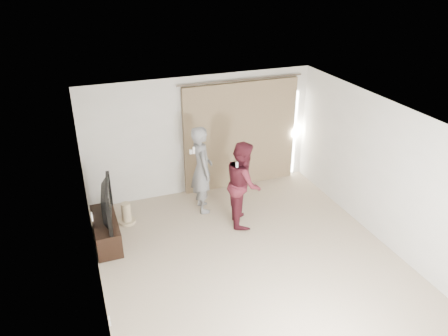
{
  "coord_description": "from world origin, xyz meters",
  "views": [
    {
      "loc": [
        -2.56,
        -5.58,
        4.79
      ],
      "look_at": [
        -0.04,
        1.2,
        1.24
      ],
      "focal_mm": 35.0,
      "sensor_mm": 36.0,
      "label": 1
    }
  ],
  "objects_px": {
    "tv": "(102,203)",
    "person_man": "(202,169)",
    "tv_console": "(106,230)",
    "person_woman": "(243,183)"
  },
  "relations": [
    {
      "from": "tv",
      "to": "person_man",
      "type": "bearing_deg",
      "value": -69.26
    },
    {
      "from": "tv_console",
      "to": "tv",
      "type": "height_order",
      "value": "tv"
    },
    {
      "from": "person_man",
      "to": "person_woman",
      "type": "bearing_deg",
      "value": -50.54
    },
    {
      "from": "tv_console",
      "to": "person_man",
      "type": "distance_m",
      "value": 2.18
    },
    {
      "from": "tv_console",
      "to": "person_woman",
      "type": "bearing_deg",
      "value": -5.22
    },
    {
      "from": "tv_console",
      "to": "person_man",
      "type": "height_order",
      "value": "person_man"
    },
    {
      "from": "person_woman",
      "to": "person_man",
      "type": "bearing_deg",
      "value": 129.46
    },
    {
      "from": "tv_console",
      "to": "person_woman",
      "type": "distance_m",
      "value": 2.7
    },
    {
      "from": "tv_console",
      "to": "tv",
      "type": "bearing_deg",
      "value": 0.0
    },
    {
      "from": "tv_console",
      "to": "person_man",
      "type": "bearing_deg",
      "value": 13.67
    }
  ]
}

